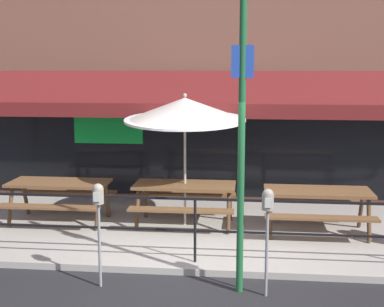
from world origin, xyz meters
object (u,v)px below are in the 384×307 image
picnic_table_left (59,190)px  patio_umbrella_centre (185,110)px  street_sign_pole (242,131)px  picnic_table_right (317,199)px  parking_meter_near (98,204)px  picnic_table_centre (185,193)px  parking_meter_far (268,210)px

picnic_table_left → patio_umbrella_centre: size_ratio=0.76×
picnic_table_left → street_sign_pole: (3.34, -2.51, 1.43)m
picnic_table_left → street_sign_pole: size_ratio=0.43×
picnic_table_right → street_sign_pole: size_ratio=0.43×
picnic_table_right → parking_meter_near: parking_meter_near is taller
picnic_table_centre → parking_meter_near: (-0.83, -2.59, 0.44)m
parking_meter_far → patio_umbrella_centre: bearing=117.1°
picnic_table_right → patio_umbrella_centre: size_ratio=0.76×
patio_umbrella_centre → street_sign_pole: 2.79m
parking_meter_far → street_sign_pole: bearing=163.6°
picnic_table_right → picnic_table_centre: bearing=174.5°
patio_umbrella_centre → parking_meter_far: bearing=-62.9°
picnic_table_left → patio_umbrella_centre: bearing=2.2°
parking_meter_far → parking_meter_near: bearing=178.3°
picnic_table_centre → patio_umbrella_centre: (-0.00, 0.04, 1.47)m
picnic_table_right → parking_meter_far: size_ratio=1.27×
picnic_table_centre → street_sign_pole: 3.10m
picnic_table_centre → picnic_table_right: same height
picnic_table_left → parking_meter_far: (3.68, -2.61, 0.44)m
picnic_table_centre → parking_meter_far: bearing=-62.5°
parking_meter_near → street_sign_pole: (1.87, 0.04, 0.99)m
picnic_table_centre → parking_meter_near: bearing=-107.8°
picnic_table_left → parking_meter_near: 2.97m
parking_meter_far → street_sign_pole: street_sign_pole is taller
picnic_table_right → parking_meter_far: 2.64m
picnic_table_right → patio_umbrella_centre: patio_umbrella_centre is taller
parking_meter_far → street_sign_pole: size_ratio=0.34×
patio_umbrella_centre → parking_meter_far: 3.20m
picnic_table_left → parking_meter_near: bearing=-59.9°
picnic_table_right → parking_meter_near: 3.95m
parking_meter_near → parking_meter_far: bearing=-1.7°
picnic_table_centre → parking_meter_far: parking_meter_far is taller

